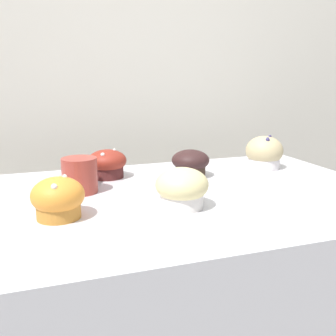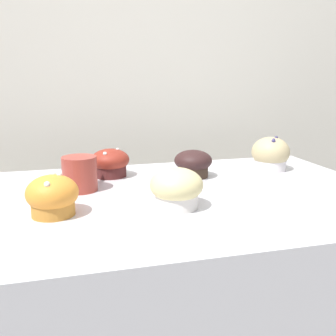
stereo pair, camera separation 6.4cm
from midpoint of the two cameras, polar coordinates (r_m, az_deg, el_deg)
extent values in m
cube|color=beige|center=(1.45, -4.50, 3.06)|extent=(3.20, 0.10, 1.80)
cylinder|color=#3A291F|center=(1.04, 5.44, -0.09)|extent=(0.08, 0.08, 0.04)
ellipsoid|color=#301B1B|center=(1.03, 5.46, 1.09)|extent=(0.10, 0.10, 0.05)
cylinder|color=white|center=(0.79, 3.55, -4.12)|extent=(0.09, 0.09, 0.05)
ellipsoid|color=#D9C988|center=(0.79, 3.58, -2.46)|extent=(0.11, 0.11, 0.07)
cylinder|color=#C37E30|center=(0.77, -14.08, -5.11)|extent=(0.08, 0.08, 0.04)
ellipsoid|color=orange|center=(0.77, -14.17, -3.53)|extent=(0.10, 0.10, 0.07)
sphere|color=white|center=(0.73, -14.75, -2.34)|extent=(0.01, 0.01, 0.01)
sphere|color=white|center=(0.77, -14.02, -0.90)|extent=(0.01, 0.01, 0.01)
sphere|color=white|center=(0.76, -13.20, -1.01)|extent=(0.01, 0.01, 0.01)
cylinder|color=#4C1E1D|center=(1.04, -6.61, -0.02)|extent=(0.08, 0.08, 0.04)
ellipsoid|color=maroon|center=(1.04, -6.64, 1.18)|extent=(0.10, 0.10, 0.06)
sphere|color=white|center=(1.00, -7.33, 2.04)|extent=(0.01, 0.01, 0.01)
sphere|color=white|center=(1.04, -5.58, 2.69)|extent=(0.01, 0.01, 0.01)
cylinder|color=silver|center=(1.15, 16.15, 1.00)|extent=(0.09, 0.09, 0.05)
ellipsoid|color=tan|center=(1.15, 16.23, 2.23)|extent=(0.11, 0.11, 0.08)
sphere|color=navy|center=(1.14, 17.01, 4.22)|extent=(0.01, 0.01, 0.01)
sphere|color=navy|center=(1.12, 16.69, 3.93)|extent=(0.01, 0.01, 0.01)
sphere|color=navy|center=(1.12, 16.67, 3.76)|extent=(0.01, 0.01, 0.01)
cylinder|color=#99382D|center=(0.92, -10.75, -0.84)|extent=(0.08, 0.08, 0.08)
torus|color=#99382D|center=(0.97, -9.39, 0.20)|extent=(0.03, 0.04, 0.05)
cylinder|color=black|center=(0.91, -10.84, 1.36)|extent=(0.07, 0.07, 0.01)
camera|label=1|loc=(0.03, -88.03, 0.47)|focal=42.00mm
camera|label=2|loc=(0.03, 91.97, -0.47)|focal=42.00mm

